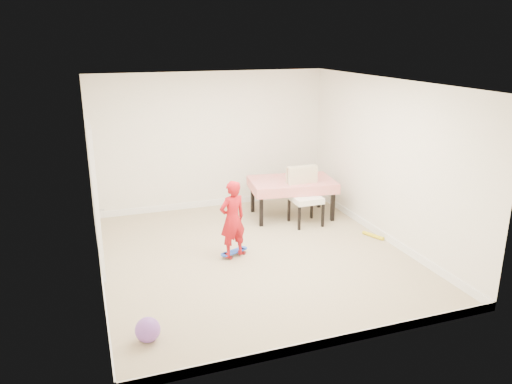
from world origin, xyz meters
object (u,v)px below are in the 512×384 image
object	(u,v)px
dining_table	(292,198)
dining_chair	(306,197)
skateboard	(234,253)
child	(232,221)
balloon	(148,330)

from	to	relation	value
dining_table	dining_chair	size ratio (longest dim) A/B	1.48
skateboard	child	size ratio (longest dim) A/B	0.42
skateboard	balloon	size ratio (longest dim) A/B	1.75
dining_chair	skateboard	size ratio (longest dim) A/B	2.07
dining_table	balloon	size ratio (longest dim) A/B	5.38
dining_chair	skateboard	world-z (taller)	dining_chair
dining_table	skateboard	world-z (taller)	dining_table
child	balloon	world-z (taller)	child
skateboard	child	distance (m)	0.56
dining_table	dining_chair	distance (m)	0.49
child	dining_table	bearing A→B (deg)	-154.36
dining_table	child	world-z (taller)	child
skateboard	dining_chair	bearing A→B (deg)	5.58
balloon	child	bearing A→B (deg)	49.49
dining_table	dining_chair	xyz separation A→B (m)	(0.08, -0.46, 0.16)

